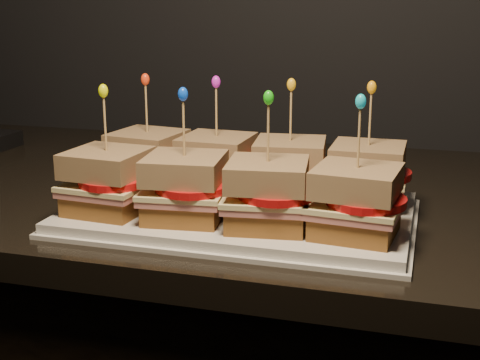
# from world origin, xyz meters

# --- Properties ---
(granite_slab) EXTENTS (2.42, 0.71, 0.04)m
(granite_slab) POSITION_xyz_m (-0.40, 1.65, 0.86)
(granite_slab) COLOR black
(granite_slab) RESTS_ON cabinet
(platter) EXTENTS (0.44, 0.27, 0.02)m
(platter) POSITION_xyz_m (-0.51, 1.49, 0.89)
(platter) COLOR white
(platter) RESTS_ON granite_slab
(platter_rim) EXTENTS (0.45, 0.28, 0.01)m
(platter_rim) POSITION_xyz_m (-0.51, 1.49, 0.88)
(platter_rim) COLOR white
(platter_rim) RESTS_ON granite_slab
(sandwich_0_bread_bot) EXTENTS (0.10, 0.10, 0.03)m
(sandwich_0_bread_bot) POSITION_xyz_m (-0.66, 1.55, 0.91)
(sandwich_0_bread_bot) COLOR #58360F
(sandwich_0_bread_bot) RESTS_ON platter
(sandwich_0_ham) EXTENTS (0.11, 0.11, 0.01)m
(sandwich_0_ham) POSITION_xyz_m (-0.66, 1.55, 0.93)
(sandwich_0_ham) COLOR #B86763
(sandwich_0_ham) RESTS_ON sandwich_0_bread_bot
(sandwich_0_cheese) EXTENTS (0.11, 0.11, 0.01)m
(sandwich_0_cheese) POSITION_xyz_m (-0.66, 1.55, 0.93)
(sandwich_0_cheese) COLOR #F6EA9F
(sandwich_0_cheese) RESTS_ON sandwich_0_ham
(sandwich_0_tomato) EXTENTS (0.09, 0.09, 0.01)m
(sandwich_0_tomato) POSITION_xyz_m (-0.65, 1.54, 0.94)
(sandwich_0_tomato) COLOR red
(sandwich_0_tomato) RESTS_ON sandwich_0_cheese
(sandwich_0_bread_top) EXTENTS (0.10, 0.10, 0.03)m
(sandwich_0_bread_top) POSITION_xyz_m (-0.66, 1.55, 0.96)
(sandwich_0_bread_top) COLOR #552C14
(sandwich_0_bread_top) RESTS_ON sandwich_0_tomato
(sandwich_0_pick) EXTENTS (0.00, 0.00, 0.09)m
(sandwich_0_pick) POSITION_xyz_m (-0.66, 1.55, 1.01)
(sandwich_0_pick) COLOR tan
(sandwich_0_pick) RESTS_ON sandwich_0_bread_top
(sandwich_0_frill) EXTENTS (0.01, 0.01, 0.02)m
(sandwich_0_frill) POSITION_xyz_m (-0.66, 1.55, 1.05)
(sandwich_0_frill) COLOR #F13914
(sandwich_0_frill) RESTS_ON sandwich_0_pick
(sandwich_1_bread_bot) EXTENTS (0.09, 0.09, 0.03)m
(sandwich_1_bread_bot) POSITION_xyz_m (-0.56, 1.55, 0.91)
(sandwich_1_bread_bot) COLOR #58360F
(sandwich_1_bread_bot) RESTS_ON platter
(sandwich_1_ham) EXTENTS (0.10, 0.10, 0.01)m
(sandwich_1_ham) POSITION_xyz_m (-0.56, 1.55, 0.93)
(sandwich_1_ham) COLOR #B86763
(sandwich_1_ham) RESTS_ON sandwich_1_bread_bot
(sandwich_1_cheese) EXTENTS (0.11, 0.10, 0.01)m
(sandwich_1_cheese) POSITION_xyz_m (-0.56, 1.55, 0.93)
(sandwich_1_cheese) COLOR #F6EA9F
(sandwich_1_cheese) RESTS_ON sandwich_1_ham
(sandwich_1_tomato) EXTENTS (0.09, 0.09, 0.01)m
(sandwich_1_tomato) POSITION_xyz_m (-0.55, 1.54, 0.94)
(sandwich_1_tomato) COLOR red
(sandwich_1_tomato) RESTS_ON sandwich_1_cheese
(sandwich_1_bread_top) EXTENTS (0.10, 0.10, 0.03)m
(sandwich_1_bread_top) POSITION_xyz_m (-0.56, 1.55, 0.96)
(sandwich_1_bread_top) COLOR #552C14
(sandwich_1_bread_top) RESTS_ON sandwich_1_tomato
(sandwich_1_pick) EXTENTS (0.00, 0.00, 0.09)m
(sandwich_1_pick) POSITION_xyz_m (-0.56, 1.55, 1.01)
(sandwich_1_pick) COLOR tan
(sandwich_1_pick) RESTS_ON sandwich_1_bread_top
(sandwich_1_frill) EXTENTS (0.01, 0.01, 0.02)m
(sandwich_1_frill) POSITION_xyz_m (-0.56, 1.55, 1.05)
(sandwich_1_frill) COLOR #CD21C5
(sandwich_1_frill) RESTS_ON sandwich_1_pick
(sandwich_2_bread_bot) EXTENTS (0.10, 0.10, 0.03)m
(sandwich_2_bread_bot) POSITION_xyz_m (-0.45, 1.55, 0.91)
(sandwich_2_bread_bot) COLOR #58360F
(sandwich_2_bread_bot) RESTS_ON platter
(sandwich_2_ham) EXTENTS (0.11, 0.11, 0.01)m
(sandwich_2_ham) POSITION_xyz_m (-0.45, 1.55, 0.93)
(sandwich_2_ham) COLOR #B86763
(sandwich_2_ham) RESTS_ON sandwich_2_bread_bot
(sandwich_2_cheese) EXTENTS (0.11, 0.11, 0.01)m
(sandwich_2_cheese) POSITION_xyz_m (-0.45, 1.55, 0.93)
(sandwich_2_cheese) COLOR #F6EA9F
(sandwich_2_cheese) RESTS_ON sandwich_2_ham
(sandwich_2_tomato) EXTENTS (0.09, 0.09, 0.01)m
(sandwich_2_tomato) POSITION_xyz_m (-0.44, 1.54, 0.94)
(sandwich_2_tomato) COLOR red
(sandwich_2_tomato) RESTS_ON sandwich_2_cheese
(sandwich_2_bread_top) EXTENTS (0.10, 0.10, 0.03)m
(sandwich_2_bread_top) POSITION_xyz_m (-0.45, 1.55, 0.96)
(sandwich_2_bread_top) COLOR #552C14
(sandwich_2_bread_top) RESTS_ON sandwich_2_tomato
(sandwich_2_pick) EXTENTS (0.00, 0.00, 0.09)m
(sandwich_2_pick) POSITION_xyz_m (-0.45, 1.55, 1.01)
(sandwich_2_pick) COLOR tan
(sandwich_2_pick) RESTS_ON sandwich_2_bread_top
(sandwich_2_frill) EXTENTS (0.01, 0.01, 0.02)m
(sandwich_2_frill) POSITION_xyz_m (-0.45, 1.55, 1.05)
(sandwich_2_frill) COLOR gold
(sandwich_2_frill) RESTS_ON sandwich_2_pick
(sandwich_3_bread_bot) EXTENTS (0.09, 0.09, 0.03)m
(sandwich_3_bread_bot) POSITION_xyz_m (-0.35, 1.55, 0.91)
(sandwich_3_bread_bot) COLOR #58360F
(sandwich_3_bread_bot) RESTS_ON platter
(sandwich_3_ham) EXTENTS (0.10, 0.10, 0.01)m
(sandwich_3_ham) POSITION_xyz_m (-0.35, 1.55, 0.93)
(sandwich_3_ham) COLOR #B86763
(sandwich_3_ham) RESTS_ON sandwich_3_bread_bot
(sandwich_3_cheese) EXTENTS (0.10, 0.10, 0.01)m
(sandwich_3_cheese) POSITION_xyz_m (-0.35, 1.55, 0.93)
(sandwich_3_cheese) COLOR #F6EA9F
(sandwich_3_cheese) RESTS_ON sandwich_3_ham
(sandwich_3_tomato) EXTENTS (0.09, 0.09, 0.01)m
(sandwich_3_tomato) POSITION_xyz_m (-0.34, 1.54, 0.94)
(sandwich_3_tomato) COLOR red
(sandwich_3_tomato) RESTS_ON sandwich_3_cheese
(sandwich_3_bread_top) EXTENTS (0.09, 0.09, 0.03)m
(sandwich_3_bread_top) POSITION_xyz_m (-0.35, 1.55, 0.96)
(sandwich_3_bread_top) COLOR #552C14
(sandwich_3_bread_top) RESTS_ON sandwich_3_tomato
(sandwich_3_pick) EXTENTS (0.00, 0.00, 0.09)m
(sandwich_3_pick) POSITION_xyz_m (-0.35, 1.55, 1.01)
(sandwich_3_pick) COLOR tan
(sandwich_3_pick) RESTS_ON sandwich_3_bread_top
(sandwich_3_frill) EXTENTS (0.01, 0.01, 0.02)m
(sandwich_3_frill) POSITION_xyz_m (-0.35, 1.55, 1.05)
(sandwich_3_frill) COLOR orange
(sandwich_3_frill) RESTS_ON sandwich_3_pick
(sandwich_4_bread_bot) EXTENTS (0.10, 0.10, 0.03)m
(sandwich_4_bread_bot) POSITION_xyz_m (-0.66, 1.42, 0.91)
(sandwich_4_bread_bot) COLOR #58360F
(sandwich_4_bread_bot) RESTS_ON platter
(sandwich_4_ham) EXTENTS (0.11, 0.10, 0.01)m
(sandwich_4_ham) POSITION_xyz_m (-0.66, 1.42, 0.93)
(sandwich_4_ham) COLOR #B86763
(sandwich_4_ham) RESTS_ON sandwich_4_bread_bot
(sandwich_4_cheese) EXTENTS (0.11, 0.11, 0.01)m
(sandwich_4_cheese) POSITION_xyz_m (-0.66, 1.42, 0.93)
(sandwich_4_cheese) COLOR #F6EA9F
(sandwich_4_cheese) RESTS_ON sandwich_4_ham
(sandwich_4_tomato) EXTENTS (0.09, 0.09, 0.01)m
(sandwich_4_tomato) POSITION_xyz_m (-0.65, 1.42, 0.94)
(sandwich_4_tomato) COLOR red
(sandwich_4_tomato) RESTS_ON sandwich_4_cheese
(sandwich_4_bread_top) EXTENTS (0.10, 0.10, 0.03)m
(sandwich_4_bread_top) POSITION_xyz_m (-0.66, 1.42, 0.96)
(sandwich_4_bread_top) COLOR #552C14
(sandwich_4_bread_top) RESTS_ON sandwich_4_tomato
(sandwich_4_pick) EXTENTS (0.00, 0.00, 0.09)m
(sandwich_4_pick) POSITION_xyz_m (-0.66, 1.42, 1.01)
(sandwich_4_pick) COLOR tan
(sandwich_4_pick) RESTS_ON sandwich_4_bread_top
(sandwich_4_frill) EXTENTS (0.01, 0.01, 0.02)m
(sandwich_4_frill) POSITION_xyz_m (-0.66, 1.42, 1.05)
(sandwich_4_frill) COLOR #DBE606
(sandwich_4_frill) RESTS_ON sandwich_4_pick
(sandwich_5_bread_bot) EXTENTS (0.10, 0.10, 0.03)m
(sandwich_5_bread_bot) POSITION_xyz_m (-0.56, 1.42, 0.91)
(sandwich_5_bread_bot) COLOR #58360F
(sandwich_5_bread_bot) RESTS_ON platter
(sandwich_5_ham) EXTENTS (0.11, 0.11, 0.01)m
(sandwich_5_ham) POSITION_xyz_m (-0.56, 1.42, 0.93)
(sandwich_5_ham) COLOR #B86763
(sandwich_5_ham) RESTS_ON sandwich_5_bread_bot
(sandwich_5_cheese) EXTENTS (0.11, 0.11, 0.01)m
(sandwich_5_cheese) POSITION_xyz_m (-0.56, 1.42, 0.93)
(sandwich_5_cheese) COLOR #F6EA9F
(sandwich_5_cheese) RESTS_ON sandwich_5_ham
(sandwich_5_tomato) EXTENTS (0.09, 0.09, 0.01)m
(sandwich_5_tomato) POSITION_xyz_m (-0.55, 1.42, 0.94)
(sandwich_5_tomato) COLOR red
(sandwich_5_tomato) RESTS_ON sandwich_5_cheese
(sandwich_5_bread_top) EXTENTS (0.10, 0.10, 0.03)m
(sandwich_5_bread_top) POSITION_xyz_m (-0.56, 1.42, 0.96)
(sandwich_5_bread_top) COLOR #552C14
(sandwich_5_bread_top) RESTS_ON sandwich_5_tomato
(sandwich_5_pick) EXTENTS (0.00, 0.00, 0.09)m
(sandwich_5_pick) POSITION_xyz_m (-0.56, 1.42, 1.01)
(sandwich_5_pick) COLOR tan
(sandwich_5_pick) RESTS_ON sandwich_5_bread_top
(sandwich_5_frill) EXTENTS (0.01, 0.01, 0.02)m
(sandwich_5_frill) POSITION_xyz_m (-0.56, 1.42, 1.05)
(sandwich_5_frill) COLOR blue
(sandwich_5_frill) RESTS_ON sandwich_5_pick
(sandwich_6_bread_bot) EXTENTS (0.10, 0.10, 0.03)m
(sandwich_6_bread_bot) POSITION_xyz_m (-0.45, 1.42, 0.91)
(sandwich_6_bread_bot) COLOR #58360F
(sandwich_6_bread_bot) RESTS_ON platter
(sandwich_6_ham) EXTENTS (0.11, 0.11, 0.01)m
(sandwich_6_ham) POSITION_xyz_m (-0.45, 1.42, 0.93)
(sandwich_6_ham) COLOR #B86763
(sandwich_6_ham) RESTS_ON sandwich_6_bread_bot
(sandwich_6_cheese) EXTENTS (0.11, 0.11, 0.01)m
(sandwich_6_cheese) POSITION_xyz_m (-0.45, 1.42, 0.93)
(sandwich_6_cheese) COLOR #F6EA9F
(sandwich_6_cheese) RESTS_ON sandwich_6_ham
(sandwich_6_tomato) EXTENTS (0.09, 0.09, 0.01)m
(sandwich_6_tomato) POSITION_xyz_m (-0.44, 1.42, 0.94)
(sandwich_6_tomato) COLOR red
(sandwich_6_tomato) RESTS_ON sandwich_6_cheese
(sandwich_6_bread_top) EXTENTS (0.10, 0.10, 0.03)m
(sandwich_6_bread_top) POSITION_xyz_m (-0.45, 1.42, 0.96)
(sandwich_6_bread_top) COLOR #552C14
(sandwich_6_bread_top) RESTS_ON sandwich_6_tomato
(sandwich_6_pick) EXTENTS (0.00, 0.00, 0.09)m
(sandwich_6_pick) POSITION_xyz_m (-0.45, 1.42, 1.01)
(sandwich_6_pick) COLOR tan
(sandwich_6_pick) RESTS_ON sandwich_6_bread_top
(sandwich_6_frill) EXTENTS (0.01, 0.01, 0.02)m
(sandwich_6_frill) POSITION_xyz_m (-0.45, 1.42, 1.05)
(sandwich_6_frill) COLOR #1CAE13
(sandwich_6_frill) RESTS_ON sandwich_6_pick
(sandwich_7_bread_bot) EXTENTS (0.10, 0.10, 0.03)m
(sandwich_7_bread_bot) POSITION_xyz_m (-0.35, 1.42, 0.91)
(sandwich_7_bread_bot) COLOR #58360F
(sandwich_7_bread_bot) RESTS_ON platter
(sandwich_7_ham) EXTENTS (0.11, 0.11, 0.01)m
(sandwich_7_ham) POSITION_xyz_m (-0.35, 1.42, 0.93)
(sandwich_7_ham) COLOR #B86763
(sandwich_7_ham) RESTS_ON sandwich_7_bread_bot
(sandwich_7_cheese) EXTENTS (0.11, 0.11, 0.01)m
(sandwich_7_cheese) POSITION_xyz_m (-0.35, 1.42, 0.93)
(sandwich_7_cheese) COLOR #F6EA9F
(sandwich_7_cheese) RESTS_ON sandwich_7_ham
(sandwich_7_tomato) EXTENTS (0.09, 0.09, 0.01)m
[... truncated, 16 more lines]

